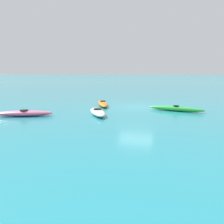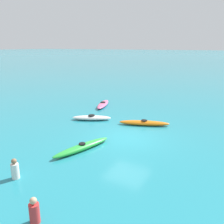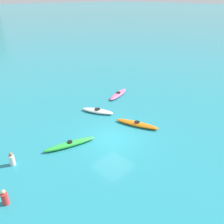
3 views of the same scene
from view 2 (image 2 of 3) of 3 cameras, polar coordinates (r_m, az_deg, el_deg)
ground_plane at (r=14.09m, az=3.82°, el=-6.12°), size 600.00×600.00×0.00m
kayak_white at (r=17.27m, az=-4.99°, el=-1.40°), size 1.95×2.86×0.37m
kayak_green at (r=12.47m, az=-7.24°, el=-8.44°), size 3.57×1.52×0.37m
kayak_orange at (r=16.22m, az=7.82°, el=-2.64°), size 1.81×3.42×0.37m
kayak_pink at (r=21.20m, az=-2.21°, el=1.91°), size 3.28×1.68×0.37m
person_near_shore at (r=8.11m, az=-18.38°, el=-22.00°), size 0.45×0.45×0.88m
person_by_kayaks at (r=10.60m, az=-22.53°, el=-12.84°), size 0.39×0.39×0.88m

